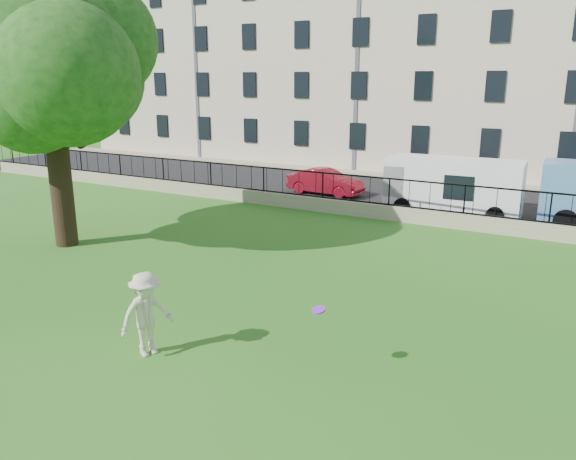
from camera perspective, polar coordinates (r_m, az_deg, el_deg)
The scene contains 11 objects.
ground at distance 13.30m, azimuth -7.76°, elevation -9.99°, with size 120.00×120.00×0.00m, color #246217.
retaining_wall at distance 23.37m, azimuth 10.15°, elevation 1.78°, with size 50.00×0.40×0.60m, color gray.
iron_railing at distance 23.19m, azimuth 10.24°, elevation 3.83°, with size 50.00×0.05×1.13m.
street at distance 27.82m, azimuth 13.36°, elevation 3.12°, with size 60.00×9.00×0.01m, color black.
sidewalk at distance 32.76m, azimuth 15.95°, elevation 4.83°, with size 60.00×1.40×0.12m, color gray.
building_row at distance 37.84m, azimuth 18.88°, elevation 16.37°, with size 56.40×10.40×13.80m.
tree at distance 20.47m, azimuth -23.36°, elevation 15.97°, with size 7.86×6.06×9.60m.
man at distance 12.09m, azimuth -14.19°, elevation -8.28°, with size 1.17×0.67×1.82m, color beige.
frisbee at distance 10.82m, azimuth 3.11°, elevation -8.11°, with size 0.27×0.27×0.03m, color purple.
red_sedan at distance 28.06m, azimuth 3.82°, elevation 4.90°, with size 1.33×3.82×1.26m, color maroon.
white_van at distance 24.93m, azimuth 16.44°, elevation 4.25°, with size 5.53×2.16×2.32m, color white.
Camera 1 is at (7.39, -9.52, 5.63)m, focal length 35.00 mm.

